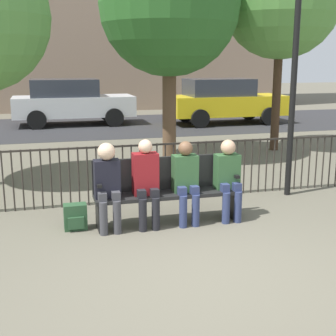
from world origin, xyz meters
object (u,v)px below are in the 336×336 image
object	(u,v)px
park_bench	(166,187)
parked_car_1	(224,100)
lamp_post	(296,42)
tree_2	(169,5)
parked_car_2	(71,101)
seated_person_0	(108,181)
seated_person_1	(146,179)
backpack	(75,217)
seated_person_3	(228,175)
seated_person_2	(186,178)

from	to	relation	value
park_bench	parked_car_1	world-z (taller)	parked_car_1
park_bench	lamp_post	size ratio (longest dim) A/B	0.53
tree_2	lamp_post	world-z (taller)	tree_2
tree_2	parked_car_2	world-z (taller)	tree_2
seated_person_0	tree_2	xyz separation A→B (m)	(2.02, 4.28, 2.73)
seated_person_1	backpack	size ratio (longest dim) A/B	3.43
seated_person_0	seated_person_1	size ratio (longest dim) A/B	0.98
park_bench	backpack	world-z (taller)	park_bench
lamp_post	parked_car_2	world-z (taller)	lamp_post
tree_2	seated_person_3	bearing A→B (deg)	-94.02
seated_person_0	seated_person_1	distance (m)	0.53
seated_person_1	lamp_post	world-z (taller)	lamp_post
seated_person_2	seated_person_3	size ratio (longest dim) A/B	1.01
park_bench	seated_person_1	size ratio (longest dim) A/B	1.69
tree_2	lamp_post	size ratio (longest dim) A/B	1.29
park_bench	seated_person_2	world-z (taller)	seated_person_2
tree_2	parked_car_1	distance (m)	7.16
park_bench	parked_car_1	bearing A→B (deg)	63.96
seated_person_1	seated_person_3	bearing A→B (deg)	-0.16
park_bench	tree_2	distance (m)	5.21
seated_person_3	parked_car_2	distance (m)	11.10
parked_car_2	seated_person_3	bearing A→B (deg)	-82.36
park_bench	seated_person_1	bearing A→B (deg)	-157.88
seated_person_0	parked_car_2	xyz separation A→B (m)	(0.25, 11.00, 0.16)
seated_person_2	tree_2	world-z (taller)	tree_2
seated_person_0	parked_car_2	bearing A→B (deg)	88.71
backpack	parked_car_2	xyz separation A→B (m)	(0.68, 10.87, 0.67)
seated_person_1	lamp_post	bearing A→B (deg)	18.74
park_bench	seated_person_0	size ratio (longest dim) A/B	1.72
parked_car_2	parked_car_1	bearing A→B (deg)	-11.38
seated_person_1	parked_car_1	distance (m)	11.15
seated_person_3	parked_car_1	bearing A→B (deg)	68.50
tree_2	parked_car_2	size ratio (longest dim) A/B	1.19
seated_person_1	backpack	bearing A→B (deg)	172.28
park_bench	backpack	size ratio (longest dim) A/B	5.79
seated_person_2	tree_2	distance (m)	5.18
seated_person_3	parked_car_2	size ratio (longest dim) A/B	0.28
backpack	lamp_post	world-z (taller)	lamp_post
lamp_post	parked_car_1	distance (m)	9.48
backpack	parked_car_2	bearing A→B (deg)	86.42
seated_person_2	tree_2	size ratio (longest dim) A/B	0.23
parked_car_2	park_bench	bearing A→B (deg)	-86.84
seated_person_0	seated_person_3	bearing A→B (deg)	-0.07
seated_person_0	backpack	xyz separation A→B (m)	(-0.43, 0.13, -0.51)
seated_person_2	tree_2	bearing A→B (deg)	77.74
tree_2	seated_person_1	bearing A→B (deg)	-109.27
tree_2	parked_car_1	world-z (taller)	tree_2
park_bench	parked_car_2	xyz separation A→B (m)	(-0.60, 10.87, 0.34)
seated_person_3	backpack	distance (m)	2.21
seated_person_1	parked_car_2	xyz separation A→B (m)	(-0.28, 11.00, 0.17)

